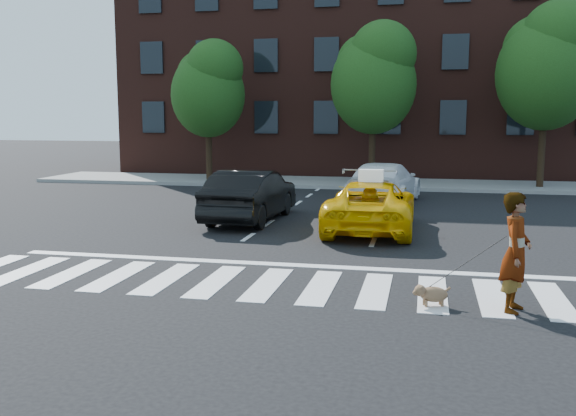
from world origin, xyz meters
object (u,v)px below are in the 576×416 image
at_px(tree_mid, 374,74).
at_px(tree_right, 548,62).
at_px(white_suv, 384,183).
at_px(dog, 431,294).
at_px(black_sedan, 251,195).
at_px(woman, 516,252).
at_px(tree_left, 208,86).
at_px(taxi, 371,206).

bearing_deg(tree_mid, tree_right, -0.00).
height_order(white_suv, dog, white_suv).
bearing_deg(dog, black_sedan, 106.86).
bearing_deg(dog, tree_mid, 80.67).
bearing_deg(tree_right, black_sedan, -134.14).
height_order(tree_mid, black_sedan, tree_mid).
bearing_deg(dog, woman, -16.21).
relative_size(tree_left, tree_right, 0.84).
relative_size(taxi, white_suv, 0.97).
distance_m(white_suv, dog, 12.42).
distance_m(white_suv, woman, 12.62).
xyz_separation_m(white_suv, woman, (2.87, -12.29, 0.23)).
bearing_deg(taxi, tree_mid, -86.04).
xyz_separation_m(tree_mid, tree_right, (7.00, -0.00, 0.41)).
bearing_deg(tree_right, tree_left, 180.00).
xyz_separation_m(tree_left, white_suv, (8.35, -5.45, -3.71)).
bearing_deg(tree_left, dog, -60.80).
relative_size(black_sedan, white_suv, 0.92).
bearing_deg(tree_right, woman, -100.47).
bearing_deg(tree_left, tree_mid, -0.00).
relative_size(tree_mid, tree_right, 0.92).
height_order(tree_right, dog, tree_right).
relative_size(tree_left, taxi, 1.33).
bearing_deg(tree_mid, white_suv, -81.15).
xyz_separation_m(tree_left, tree_right, (14.50, -0.00, 0.82)).
height_order(tree_mid, tree_right, tree_right).
bearing_deg(woman, black_sedan, 55.69).
bearing_deg(tree_left, white_suv, -33.15).
relative_size(tree_left, dog, 10.29).
bearing_deg(white_suv, taxi, 97.60).
relative_size(white_suv, woman, 2.62).
bearing_deg(taxi, black_sedan, -13.96).
bearing_deg(woman, dog, 106.40).
relative_size(taxi, dog, 7.74).
bearing_deg(taxi, tree_right, -119.89).
relative_size(tree_left, tree_mid, 0.92).
relative_size(tree_left, white_suv, 1.29).
bearing_deg(black_sedan, woman, 132.74).
relative_size(tree_left, black_sedan, 1.40).
relative_size(taxi, black_sedan, 1.06).
bearing_deg(black_sedan, white_suv, -125.53).
distance_m(tree_mid, white_suv, 6.89).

